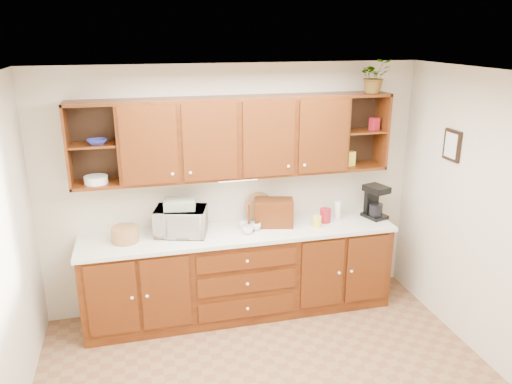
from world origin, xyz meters
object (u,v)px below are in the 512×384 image
microwave (181,221)px  bread_box (274,213)px  potted_plant (374,76)px  coffee_maker (375,202)px

microwave → bread_box: (0.98, 0.02, 0.00)m
microwave → potted_plant: size_ratio=1.46×
microwave → bread_box: 0.98m
bread_box → potted_plant: bearing=13.7°
coffee_maker → bread_box: bearing=160.5°
microwave → potted_plant: bearing=15.9°
microwave → coffee_maker: (2.11, -0.02, 0.04)m
coffee_maker → microwave: bearing=161.8°
bread_box → coffee_maker: (1.14, -0.03, 0.03)m
coffee_maker → potted_plant: potted_plant is taller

